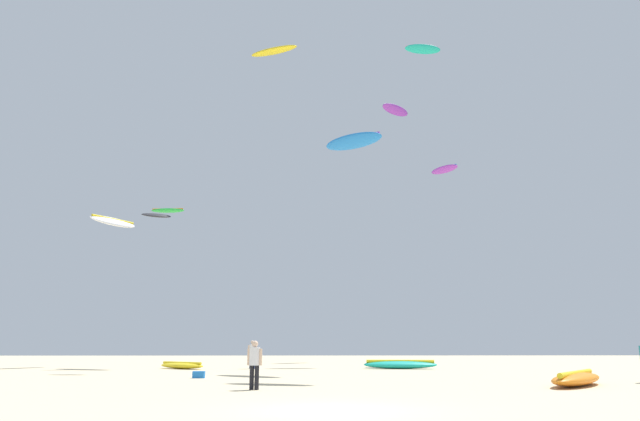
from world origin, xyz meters
TOP-DOWN VIEW (x-y plane):
  - ground_plane at (0.00, 0.00)m, footprint 120.00×120.00m
  - person_foreground at (-2.60, 6.54)m, footprint 0.56×0.40m
  - person_midground at (-4.33, 23.45)m, footprint 0.59×0.40m
  - kite_grounded_near at (-8.81, 23.21)m, footprint 3.65×3.05m
  - kite_grounded_mid at (9.96, 8.19)m, footprint 4.05×4.65m
  - kite_grounded_far at (5.23, 23.18)m, footprint 4.83×1.86m
  - cooler_box at (-5.93, 13.61)m, footprint 0.56×0.36m
  - kite_aloft_0 at (10.31, 29.94)m, footprint 2.23×2.66m
  - kite_aloft_1 at (-15.53, 27.85)m, footprint 3.19×4.01m
  - kite_aloft_2 at (2.13, 19.71)m, footprint 4.03×3.36m
  - kite_aloft_3 at (-9.43, 19.81)m, footprint 2.12×0.77m
  - kite_aloft_4 at (-3.88, 31.52)m, footprint 4.60×3.04m
  - kite_aloft_5 at (8.25, 41.68)m, footprint 3.68×3.47m
  - kite_aloft_7 at (9.61, 33.11)m, footprint 3.44×1.33m
  - kite_aloft_8 at (-11.63, 25.37)m, footprint 2.14×1.35m

SIDE VIEW (x-z plane):
  - ground_plane at x=0.00m, z-range 0.00..0.00m
  - cooler_box at x=-5.93m, z-range 0.00..0.32m
  - kite_grounded_near at x=-8.81m, z-range -0.01..0.44m
  - kite_grounded_far at x=5.23m, z-range -0.03..0.57m
  - kite_grounded_mid at x=9.96m, z-range -0.01..0.57m
  - person_foreground at x=-2.60m, z-range 0.15..1.90m
  - person_midground at x=-4.33m, z-range 0.15..1.94m
  - kite_aloft_3 at x=-9.43m, z-range 9.50..9.79m
  - kite_aloft_8 at x=-11.63m, z-range 10.28..10.77m
  - kite_aloft_1 at x=-15.53m, z-range 10.07..11.09m
  - kite_aloft_2 at x=2.13m, z-range 13.70..14.68m
  - kite_aloft_0 at x=10.31m, z-range 15.12..15.74m
  - kite_aloft_5 at x=8.25m, z-range 24.96..25.94m
  - kite_aloft_4 at x=-3.88m, z-range 26.41..27.02m
  - kite_aloft_7 at x=9.61m, z-range 27.44..28.28m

